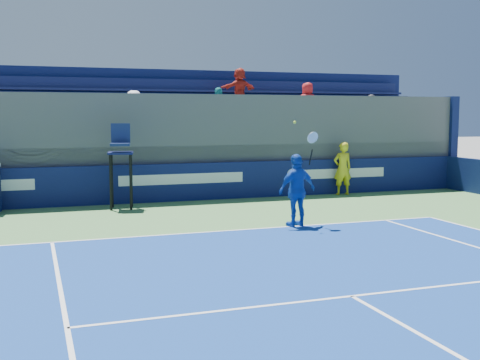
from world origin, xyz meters
name	(u,v)px	position (x,y,z in m)	size (l,w,h in m)	color
ball_person	(343,169)	(5.52, 16.73, 0.91)	(0.65, 0.43, 1.79)	yellow
back_hoarding	(182,182)	(0.00, 17.10, 0.60)	(20.40, 0.21, 1.20)	#0C1347
umpire_chair	(121,157)	(-2.03, 16.14, 1.53)	(0.82, 0.82, 2.48)	black
tennis_player	(297,190)	(1.60, 11.88, 0.90)	(1.11, 0.65, 2.57)	#1648B3
stadium_seating	(168,141)	(0.01, 19.15, 1.84)	(21.00, 4.05, 4.41)	#505055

